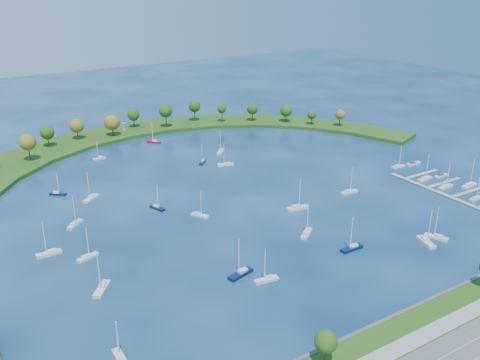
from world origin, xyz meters
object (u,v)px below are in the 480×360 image
moored_boat_17 (202,161)px  docked_boat_7 (469,185)px  moored_boat_16 (349,191)px  moored_boat_15 (102,288)px  moored_boat_7 (154,141)px  moored_boat_11 (307,233)px  moored_boat_1 (99,158)px  moored_boat_4 (436,236)px  moored_boat_0 (91,198)px  docked_boat_10 (398,166)px  moored_boat_3 (221,151)px  moored_boat_19 (225,164)px  docked_boat_8 (425,178)px  moored_boat_12 (200,215)px  harbor_tower (124,126)px  moored_boat_2 (87,256)px  dock_system (475,199)px  moored_boat_10 (267,279)px  moored_boat_21 (352,247)px  docked_boat_9 (441,176)px  moored_boat_13 (157,207)px  moored_boat_14 (241,273)px  docked_boat_6 (446,186)px  moored_boat_9 (426,241)px  moored_boat_18 (75,224)px  moored_boat_8 (58,193)px  docked_boat_11 (413,163)px  moored_boat_6 (120,357)px  moored_boat_20 (49,253)px  moored_boat_5 (297,207)px  docked_boat_4 (476,198)px

moored_boat_17 → docked_boat_7: bearing=86.0°
moored_boat_16 → moored_boat_15: bearing=-167.6°
moored_boat_7 → moored_boat_11: size_ratio=0.95×
moored_boat_1 → moored_boat_4: (78.61, -154.52, 0.07)m
moored_boat_0 → docked_boat_10: bearing=126.0°
moored_boat_1 → moored_boat_3: size_ratio=0.75×
moored_boat_11 → moored_boat_19: bearing=44.5°
moored_boat_3 → moored_boat_11: 104.12m
moored_boat_0 → docked_boat_8: moored_boat_0 is taller
moored_boat_4 → moored_boat_12: (-66.17, 64.00, -0.04)m
harbor_tower → moored_boat_2: (-65.75, -139.65, -3.31)m
dock_system → moored_boat_10: 114.81m
moored_boat_3 → moored_boat_21: size_ratio=1.01×
docked_boat_9 → docked_boat_10: 21.73m
moored_boat_19 → docked_boat_8: 98.30m
moored_boat_13 → moored_boat_14: 62.96m
dock_system → moored_boat_1: moored_boat_1 is taller
moored_boat_15 → moored_boat_14: bearing=107.3°
moored_boat_12 → moored_boat_16: bearing=46.2°
moored_boat_15 → docked_boat_6: (161.80, -2.35, -0.03)m
docked_boat_6 → moored_boat_9: bearing=-152.9°
moored_boat_7 → docked_boat_7: docked_boat_7 is taller
moored_boat_18 → moored_boat_8: bearing=44.0°
harbor_tower → docked_boat_11: (106.30, -134.29, -3.56)m
moored_boat_3 → moored_boat_6: (-105.68, -130.71, -0.06)m
moored_boat_13 → moored_boat_20: moored_boat_20 is taller
moored_boat_6 → docked_boat_9: size_ratio=1.49×
moored_boat_0 → moored_boat_10: bearing=69.1°
harbor_tower → moored_boat_10: size_ratio=0.36×
moored_boat_13 → docked_boat_10: 126.10m
moored_boat_2 → moored_boat_13: moored_boat_2 is taller
moored_boat_13 → docked_boat_7: size_ratio=0.81×
moored_boat_4 → moored_boat_9: moored_boat_9 is taller
harbor_tower → docked_boat_9: bearing=-55.7°
moored_boat_13 → moored_boat_15: size_ratio=0.81×
moored_boat_6 → moored_boat_8: moored_boat_6 is taller
docked_boat_10 → moored_boat_7: bearing=135.8°
moored_boat_6 → moored_boat_5: bearing=-61.4°
dock_system → moored_boat_13: 138.32m
moored_boat_20 → moored_boat_12: bearing=179.6°
moored_boat_17 → docked_boat_4: 131.74m
docked_boat_11 → moored_boat_4: bearing=-134.3°
moored_boat_11 → docked_boat_6: (83.70, 2.36, -0.00)m
moored_boat_8 → docked_boat_6: 176.85m
docked_boat_7 → docked_boat_11: docked_boat_7 is taller
dock_system → docked_boat_9: 28.24m
moored_boat_14 → docked_boat_4: size_ratio=1.34×
moored_boat_1 → moored_boat_5: moored_boat_5 is taller
moored_boat_11 → moored_boat_3: bearing=41.5°
moored_boat_9 → moored_boat_15: 116.07m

